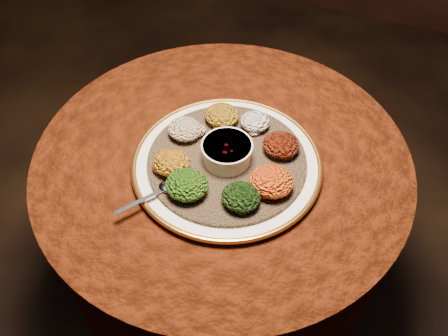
% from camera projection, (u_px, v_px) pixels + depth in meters
% --- Properties ---
extents(table, '(0.96, 0.96, 0.73)m').
position_uv_depth(table, '(222.00, 199.00, 1.40)').
color(table, black).
rests_on(table, ground).
extents(platter, '(0.59, 0.59, 0.02)m').
position_uv_depth(platter, '(227.00, 164.00, 1.23)').
color(platter, white).
rests_on(platter, table).
extents(injera, '(0.50, 0.50, 0.01)m').
position_uv_depth(injera, '(227.00, 161.00, 1.22)').
color(injera, brown).
rests_on(injera, platter).
extents(stew_bowl, '(0.12, 0.12, 0.05)m').
position_uv_depth(stew_bowl, '(227.00, 151.00, 1.19)').
color(stew_bowl, white).
rests_on(stew_bowl, injera).
extents(spoon, '(0.10, 0.13, 0.01)m').
position_uv_depth(spoon, '(164.00, 189.00, 1.15)').
color(spoon, silver).
rests_on(spoon, injera).
extents(portion_ayib, '(0.08, 0.07, 0.04)m').
position_uv_depth(portion_ayib, '(255.00, 122.00, 1.28)').
color(portion_ayib, white).
rests_on(portion_ayib, injera).
extents(portion_kitfo, '(0.09, 0.09, 0.04)m').
position_uv_depth(portion_kitfo, '(281.00, 145.00, 1.22)').
color(portion_kitfo, black).
rests_on(portion_kitfo, injera).
extents(portion_tikil, '(0.10, 0.10, 0.05)m').
position_uv_depth(portion_tikil, '(271.00, 181.00, 1.14)').
color(portion_tikil, '#B6810F').
rests_on(portion_tikil, injera).
extents(portion_gomen, '(0.09, 0.09, 0.04)m').
position_uv_depth(portion_gomen, '(241.00, 197.00, 1.11)').
color(portion_gomen, black).
rests_on(portion_gomen, injera).
extents(portion_mixveg, '(0.10, 0.09, 0.05)m').
position_uv_depth(portion_mixveg, '(187.00, 185.00, 1.13)').
color(portion_mixveg, '#A23E0A').
rests_on(portion_mixveg, injera).
extents(portion_kik, '(0.09, 0.09, 0.04)m').
position_uv_depth(portion_kik, '(171.00, 162.00, 1.18)').
color(portion_kik, '#A8690E').
rests_on(portion_kik, injera).
extents(portion_timatim, '(0.09, 0.08, 0.04)m').
position_uv_depth(portion_timatim, '(185.00, 129.00, 1.26)').
color(portion_timatim, maroon).
rests_on(portion_timatim, injera).
extents(portion_shiro, '(0.09, 0.09, 0.04)m').
position_uv_depth(portion_shiro, '(222.00, 115.00, 1.29)').
color(portion_shiro, '#916711').
rests_on(portion_shiro, injera).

